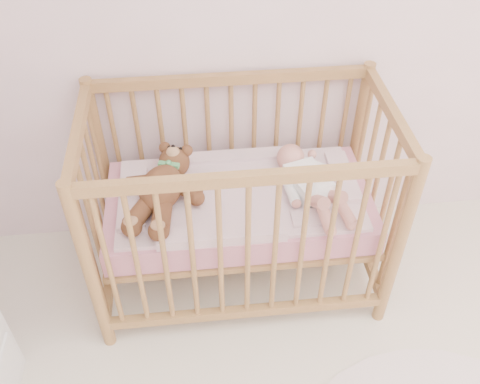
{
  "coord_description": "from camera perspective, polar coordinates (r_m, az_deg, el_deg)",
  "views": [
    {
      "loc": [
        -0.64,
        -0.2,
        2.23
      ],
      "look_at": [
        -0.45,
        1.55,
        0.62
      ],
      "focal_mm": 40.0,
      "sensor_mm": 36.0,
      "label": 1
    }
  ],
  "objects": [
    {
      "name": "teddy_bear",
      "position": [
        2.39,
        -8.4,
        0.32
      ],
      "size": [
        0.56,
        0.68,
        0.16
      ],
      "primitive_type": null,
      "rotation": [
        0.0,
        0.0,
        -0.31
      ],
      "color": "brown",
      "rests_on": "blanket"
    },
    {
      "name": "crib",
      "position": [
        2.5,
        -0.12,
        -1.26
      ],
      "size": [
        1.36,
        0.76,
        1.0
      ],
      "primitive_type": null,
      "color": "#AE8249",
      "rests_on": "floor"
    },
    {
      "name": "mattress",
      "position": [
        2.51,
        -0.12,
        -1.5
      ],
      "size": [
        1.22,
        0.62,
        0.13
      ],
      "primitive_type": "cube",
      "color": "pink",
      "rests_on": "crib"
    },
    {
      "name": "blanket",
      "position": [
        2.46,
        -0.12,
        -0.25
      ],
      "size": [
        1.1,
        0.58,
        0.06
      ],
      "primitive_type": null,
      "color": "pink",
      "rests_on": "mattress"
    },
    {
      "name": "baby",
      "position": [
        2.44,
        7.31,
        1.27
      ],
      "size": [
        0.45,
        0.65,
        0.14
      ],
      "primitive_type": null,
      "rotation": [
        0.0,
        0.0,
        0.3
      ],
      "color": "white",
      "rests_on": "blanket"
    }
  ]
}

